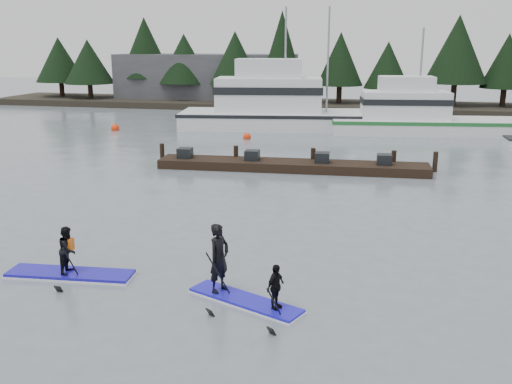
% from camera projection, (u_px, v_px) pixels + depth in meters
% --- Properties ---
extents(ground, '(160.00, 160.00, 0.00)m').
position_uv_depth(ground, '(204.00, 291.00, 14.64)').
color(ground, slate).
rests_on(ground, ground).
extents(far_shore, '(70.00, 8.00, 0.60)m').
position_uv_depth(far_shore, '(341.00, 106.00, 54.13)').
color(far_shore, '#2D281E').
rests_on(far_shore, ground).
extents(treeline, '(60.00, 4.00, 8.00)m').
position_uv_depth(treeline, '(341.00, 109.00, 54.21)').
color(treeline, black).
rests_on(treeline, ground).
extents(waterfront_building, '(18.00, 6.00, 5.00)m').
position_uv_depth(waterfront_building, '(206.00, 79.00, 58.50)').
color(waterfront_building, '#4C4C51').
rests_on(waterfront_building, ground).
extents(fishing_boat_large, '(17.44, 7.21, 9.64)m').
position_uv_depth(fishing_boat_large, '(289.00, 118.00, 42.11)').
color(fishing_boat_large, white).
rests_on(fishing_boat_large, ground).
extents(fishing_boat_medium, '(13.47, 5.51, 7.98)m').
position_uv_depth(fishing_boat_medium, '(421.00, 125.00, 39.88)').
color(fishing_boat_medium, white).
rests_on(fishing_boat_medium, ground).
extents(floating_dock, '(13.48, 2.58, 0.45)m').
position_uv_depth(floating_dock, '(292.00, 166.00, 28.42)').
color(floating_dock, black).
rests_on(floating_dock, ground).
extents(buoy_a, '(0.60, 0.60, 0.60)m').
position_uv_depth(buoy_a, '(115.00, 130.00, 41.26)').
color(buoy_a, '#FF340C').
rests_on(buoy_a, ground).
extents(buoy_b, '(0.52, 0.52, 0.52)m').
position_uv_depth(buoy_b, '(247.00, 139.00, 37.65)').
color(buoy_b, '#FF340C').
rests_on(buoy_b, ground).
extents(paddleboard_solo, '(3.51, 1.22, 1.86)m').
position_uv_depth(paddleboard_solo, '(69.00, 261.00, 15.47)').
color(paddleboard_solo, '#1A12B0').
rests_on(paddleboard_solo, ground).
extents(paddleboard_duo, '(3.08, 1.94, 2.40)m').
position_uv_depth(paddleboard_duo, '(237.00, 275.00, 13.97)').
color(paddleboard_duo, '#1B15CB').
rests_on(paddleboard_duo, ground).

